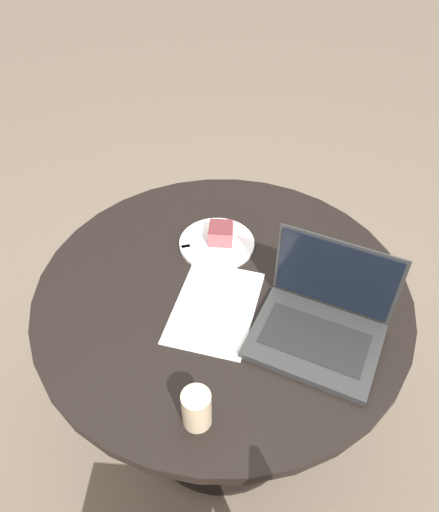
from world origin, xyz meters
The scene contains 8 objects.
ground_plane centered at (0.00, 0.00, 0.00)m, with size 12.00×12.00×0.00m, color #6B5B4C.
dining_table centered at (0.00, 0.00, 0.55)m, with size 1.03×1.03×0.73m.
paper_document centered at (0.06, -0.04, 0.73)m, with size 0.37×0.34×0.00m.
plate centered at (-0.18, 0.04, 0.73)m, with size 0.23×0.23×0.01m.
cake_slice centered at (-0.18, 0.05, 0.77)m, with size 0.09×0.09×0.05m.
fork centered at (-0.18, -0.01, 0.74)m, with size 0.03×0.17×0.00m.
coffee_glass centered at (0.35, -0.17, 0.78)m, with size 0.06×0.06×0.10m.
laptop centered at (0.22, 0.19, 0.77)m, with size 0.39×0.40×0.24m.
Camera 1 is at (0.88, -0.28, 1.75)m, focal length 35.00 mm.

